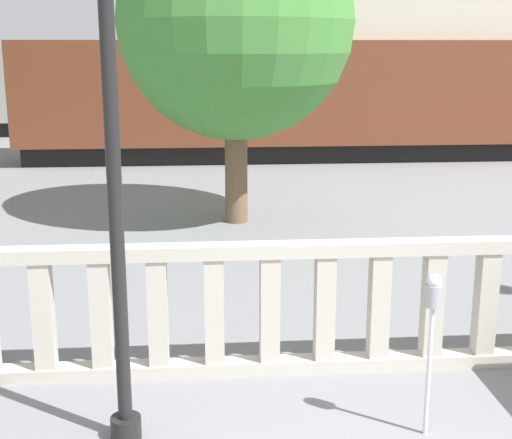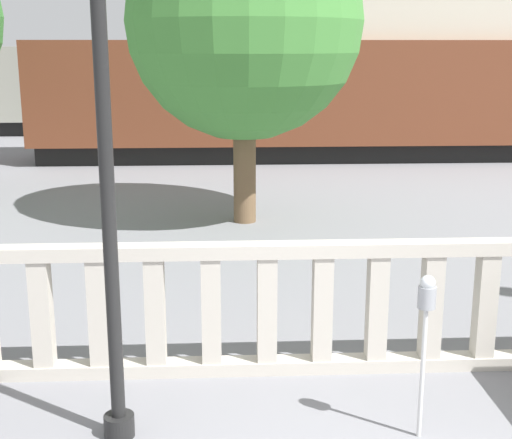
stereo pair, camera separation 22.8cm
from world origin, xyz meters
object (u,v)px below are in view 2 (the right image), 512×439
at_px(parking_meter, 426,311).
at_px(train_near, 364,97).
at_px(tree_left, 244,22).
at_px(train_far, 251,87).

bearing_deg(parking_meter, train_near, 80.57).
height_order(parking_meter, tree_left, tree_left).
bearing_deg(train_near, tree_left, -116.17).
height_order(parking_meter, train_near, train_near).
height_order(train_far, tree_left, tree_left).
distance_m(train_near, tree_left, 9.05).
bearing_deg(tree_left, train_far, 87.01).
xyz_separation_m(parking_meter, train_near, (2.65, 15.93, 0.68)).
height_order(parking_meter, train_far, train_far).
relative_size(train_near, train_far, 0.98).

